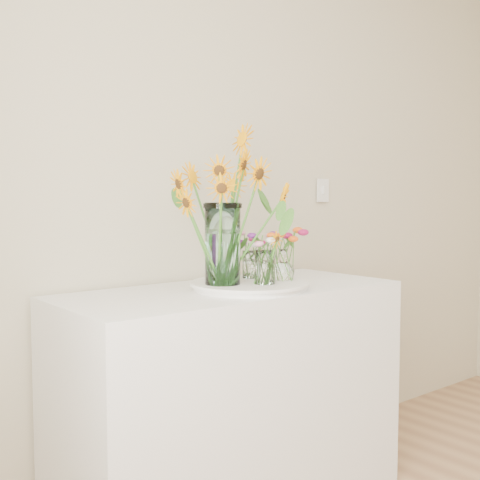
{
  "coord_description": "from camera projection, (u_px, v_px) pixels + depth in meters",
  "views": [
    {
      "loc": [
        -1.95,
        0.06,
        1.26
      ],
      "look_at": [
        -0.51,
        1.83,
        1.1
      ],
      "focal_mm": 45.0,
      "sensor_mm": 36.0,
      "label": 1
    }
  ],
  "objects": [
    {
      "name": "wildflower_posy_a",
      "position": [
        265.0,
        256.0,
        2.3
      ],
      "size": [
        0.17,
        0.17,
        0.23
      ],
      "primitive_type": null,
      "color": "#FA5F15",
      "rests_on": "tray"
    },
    {
      "name": "sunflower_bouquet",
      "position": [
        223.0,
        204.0,
        2.28
      ],
      "size": [
        1.04,
        1.04,
        0.62
      ],
      "primitive_type": null,
      "rotation": [
        0.0,
        0.0,
        -0.33
      ],
      "color": "#FB9E05",
      "rests_on": "tray"
    },
    {
      "name": "mason_jar",
      "position": [
        223.0,
        244.0,
        2.29
      ],
      "size": [
        0.17,
        0.17,
        0.32
      ],
      "primitive_type": "cylinder",
      "rotation": [
        0.0,
        0.0,
        -0.33
      ],
      "color": "#B2E7DC",
      "rests_on": "tray"
    },
    {
      "name": "small_vase_c",
      "position": [
        251.0,
        265.0,
        2.48
      ],
      "size": [
        0.07,
        0.07,
        0.12
      ],
      "primitive_type": "cylinder",
      "rotation": [
        0.0,
        0.0,
        -0.06
      ],
      "color": "white",
      "rests_on": "tray"
    },
    {
      "name": "tray",
      "position": [
        250.0,
        286.0,
        2.36
      ],
      "size": [
        0.44,
        0.44,
        0.02
      ],
      "primitive_type": "cylinder",
      "color": "white",
      "rests_on": "counter"
    },
    {
      "name": "wildflower_posy_b",
      "position": [
        283.0,
        254.0,
        2.42
      ],
      "size": [
        0.23,
        0.23,
        0.22
      ],
      "primitive_type": null,
      "color": "#FA5F15",
      "rests_on": "tray"
    },
    {
      "name": "counter",
      "position": [
        232.0,
        399.0,
        2.43
      ],
      "size": [
        1.4,
        0.6,
        0.9
      ],
      "primitive_type": "cube",
      "color": "white",
      "rests_on": "ground_plane"
    },
    {
      "name": "wildflower_posy_c",
      "position": [
        251.0,
        254.0,
        2.48
      ],
      "size": [
        0.19,
        0.19,
        0.21
      ],
      "primitive_type": null,
      "color": "#FA5F15",
      "rests_on": "tray"
    },
    {
      "name": "small_vase_b",
      "position": [
        283.0,
        265.0,
        2.42
      ],
      "size": [
        0.1,
        0.1,
        0.13
      ],
      "primitive_type": null,
      "rotation": [
        0.0,
        0.0,
        0.09
      ],
      "color": "white",
      "rests_on": "tray"
    },
    {
      "name": "small_vase_a",
      "position": [
        265.0,
        268.0,
        2.3
      ],
      "size": [
        0.1,
        0.1,
        0.14
      ],
      "primitive_type": "cylinder",
      "rotation": [
        0.0,
        0.0,
        0.36
      ],
      "color": "white",
      "rests_on": "tray"
    }
  ]
}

